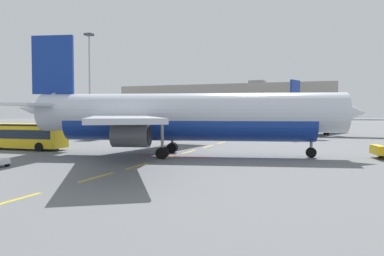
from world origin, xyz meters
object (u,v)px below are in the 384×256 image
Objects in this scene: airliner_foreground at (182,116)px; uld_cargo_container at (48,143)px; apron_shuttle_bus at (17,134)px; apron_light_mast_near at (89,70)px; catering_truck at (96,129)px; airliner_far_center at (318,118)px.

airliner_foreground is 16.83m from uld_cargo_container.
apron_light_mast_near is at bearing 115.53° from apron_shuttle_bus.
apron_light_mast_near reaches higher than airliner_foreground.
apron_shuttle_bus is 49.16m from apron_light_mast_near.
uld_cargo_container is 50.52m from apron_light_mast_near.
apron_shuttle_bus reaches higher than uld_cargo_container.
apron_shuttle_bus is at bearing -85.22° from catering_truck.
airliner_foreground is 43.35m from airliner_far_center.
airliner_foreground is at bearing -38.21° from catering_truck.
airliner_foreground is 1.50× the size of apron_light_mast_near.
apron_shuttle_bus is (-31.67, -42.50, -1.40)m from airliner_far_center.
catering_truck is (-33.17, -24.62, -1.51)m from airliner_far_center.
airliner_foreground is at bearing -105.09° from airliner_far_center.
apron_light_mast_near is (-40.85, 42.20, 10.51)m from airliner_foreground.
apron_light_mast_near is (-20.46, 42.85, 12.71)m from apron_shuttle_bus.
apron_shuttle_bus is 4.04m from uld_cargo_container.
uld_cargo_container is at bearing -123.65° from airliner_far_center.
apron_light_mast_near reaches higher than uld_cargo_container.
airliner_foreground reaches higher than airliner_far_center.
apron_shuttle_bus is at bearing -126.69° from airliner_far_center.
airliner_far_center is 1.18× the size of apron_light_mast_near.
uld_cargo_container is at bearing 10.67° from apron_shuttle_bus.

